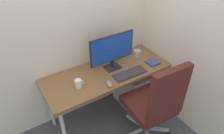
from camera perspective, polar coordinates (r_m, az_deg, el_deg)
The scene contains 12 objects.
ground_plane at distance 2.98m, azimuth -1.19°, elevation -12.72°, with size 8.00×8.00×0.00m, color #4C4C51.
wall_back at distance 2.42m, azimuth -5.88°, elevation 15.52°, with size 2.88×0.04×2.80m, color beige.
wall_side_right at distance 2.51m, azimuth 17.31°, elevation 14.85°, with size 0.04×1.94×2.80m, color beige.
desk at distance 2.52m, azimuth -1.37°, elevation -2.60°, with size 1.55×0.61×0.73m.
office_chair at distance 2.31m, azimuth 11.92°, elevation -9.68°, with size 0.61×0.63×1.15m.
filing_cabinet at distance 2.97m, azimuth 6.37°, elevation -5.54°, with size 0.42×0.52×0.56m.
monitor at distance 2.43m, azimuth 0.05°, elevation 4.82°, with size 0.58×0.15×0.44m.
keyboard at distance 2.46m, azimuth 5.01°, elevation -1.76°, with size 0.42×0.16×0.02m.
mouse at distance 2.28m, azimuth -0.74°, elevation -4.70°, with size 0.06×0.11×0.04m, color gray.
pen_holder at distance 2.79m, azimuth 6.97°, elevation 3.90°, with size 0.10×0.10×0.18m.
notebook at distance 2.69m, azimuth 11.23°, elevation 1.29°, with size 0.14×0.14×0.02m, color #334C8C.
coffee_mug at distance 2.26m, azimuth -9.30°, elevation -4.57°, with size 0.11×0.07×0.10m.
Camera 1 is at (-1.02, -1.71, 2.22)m, focal length 32.95 mm.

